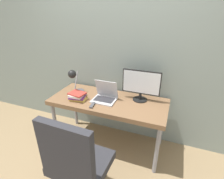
{
  "coord_description": "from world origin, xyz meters",
  "views": [
    {
      "loc": [
        0.78,
        -1.58,
        1.87
      ],
      "look_at": [
        0.07,
        0.3,
        0.93
      ],
      "focal_mm": 28.0,
      "sensor_mm": 36.0,
      "label": 1
    }
  ],
  "objects_px": {
    "desk_lamp": "(74,78)",
    "book_stack": "(77,96)",
    "monitor": "(141,84)",
    "office_chair": "(76,161)",
    "laptop": "(105,96)"
  },
  "relations": [
    {
      "from": "desk_lamp",
      "to": "book_stack",
      "type": "bearing_deg",
      "value": -47.35
    },
    {
      "from": "monitor",
      "to": "desk_lamp",
      "type": "relative_size",
      "value": 1.32
    },
    {
      "from": "office_chair",
      "to": "book_stack",
      "type": "height_order",
      "value": "office_chair"
    },
    {
      "from": "monitor",
      "to": "laptop",
      "type": "bearing_deg",
      "value": -159.42
    },
    {
      "from": "office_chair",
      "to": "book_stack",
      "type": "bearing_deg",
      "value": 118.98
    },
    {
      "from": "desk_lamp",
      "to": "book_stack",
      "type": "relative_size",
      "value": 1.55
    },
    {
      "from": "monitor",
      "to": "book_stack",
      "type": "relative_size",
      "value": 2.04
    },
    {
      "from": "monitor",
      "to": "desk_lamp",
      "type": "distance_m",
      "value": 0.91
    },
    {
      "from": "laptop",
      "to": "book_stack",
      "type": "bearing_deg",
      "value": -158.55
    },
    {
      "from": "book_stack",
      "to": "desk_lamp",
      "type": "bearing_deg",
      "value": 132.65
    },
    {
      "from": "monitor",
      "to": "book_stack",
      "type": "bearing_deg",
      "value": -159.04
    },
    {
      "from": "laptop",
      "to": "desk_lamp",
      "type": "relative_size",
      "value": 0.81
    },
    {
      "from": "desk_lamp",
      "to": "office_chair",
      "type": "height_order",
      "value": "desk_lamp"
    },
    {
      "from": "monitor",
      "to": "office_chair",
      "type": "relative_size",
      "value": 0.46
    },
    {
      "from": "office_chair",
      "to": "desk_lamp",
      "type": "bearing_deg",
      "value": 121.11
    }
  ]
}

